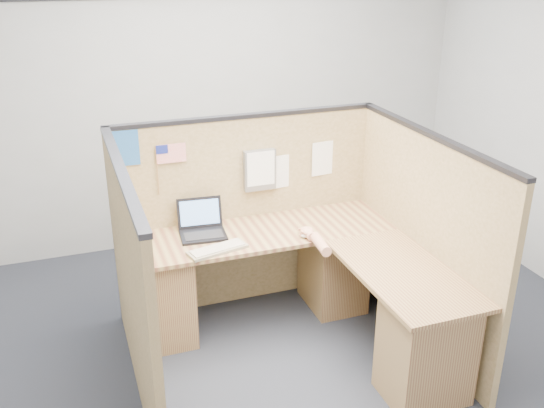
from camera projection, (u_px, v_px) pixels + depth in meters
name	position (u px, v px, depth m)	size (l,w,h in m)	color
floor	(293.00, 368.00, 4.12)	(5.00, 5.00, 0.00)	#20232E
wall_back	(205.00, 96.00, 5.54)	(5.00, 5.00, 0.00)	#A3A6A8
cubicle_partitions	(272.00, 241.00, 4.20)	(2.06, 1.83, 1.53)	olive
l_desk	(303.00, 293.00, 4.27)	(1.95, 1.75, 0.73)	brown
laptop	(201.00, 226.00, 4.38)	(0.35, 0.34, 0.24)	black
keyboard	(217.00, 249.00, 4.13)	(0.43, 0.23, 0.03)	gray
mouse	(307.00, 234.00, 4.33)	(0.11, 0.07, 0.05)	#BCBCC1
hand_forearm	(316.00, 240.00, 4.21)	(0.11, 0.39, 0.08)	tan
blue_poster	(125.00, 148.00, 4.16)	(0.19, 0.00, 0.25)	#22579F
american_flag	(168.00, 156.00, 4.27)	(0.22, 0.01, 0.37)	olive
file_holder	(260.00, 170.00, 4.54)	(0.24, 0.05, 0.31)	slate
paper_left	(282.00, 172.00, 4.64)	(0.20, 0.00, 0.26)	white
paper_right	(324.00, 158.00, 4.72)	(0.21, 0.00, 0.27)	white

